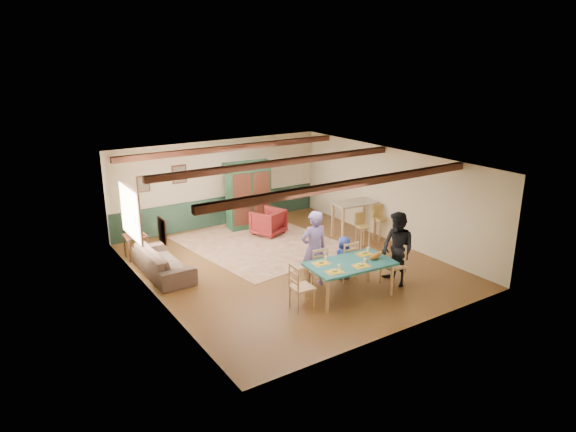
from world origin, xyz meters
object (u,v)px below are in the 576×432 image
person_woman (397,249)px  counter_table (354,219)px  armoire (248,195)px  bar_stool_left (363,231)px  table_lamp (133,224)px  cat (375,256)px  person_man (314,249)px  end_table (136,246)px  armchair (268,222)px  dining_chair_end_right (393,265)px  dining_chair_far_right (346,260)px  person_child (344,258)px  dining_chair_end_left (302,286)px  sofa (163,262)px  bar_stool_right (381,223)px  dining_chair_far_left (315,267)px  dining_table (349,279)px

person_woman → counter_table: person_woman is taller
armoire → bar_stool_left: 3.82m
table_lamp → cat: bearing=-52.1°
person_man → end_table: size_ratio=2.78×
armchair → dining_chair_end_right: bearing=74.9°
person_woman → bar_stool_left: person_woman is taller
person_woman → dining_chair_far_right: bearing=-130.3°
person_child → bar_stool_left: bearing=-138.1°
person_child → counter_table: size_ratio=0.83×
dining_chair_far_right → dining_chair_end_left: bearing=24.9°
cat → sofa: bearing=140.0°
person_woman → table_lamp: 6.79m
dining_chair_end_right → bar_stool_left: size_ratio=1.01×
dining_chair_far_right → cat: 0.97m
person_woman → armoire: bearing=-166.7°
sofa → bar_stool_left: bearing=-103.9°
person_man → counter_table: bearing=-140.1°
end_table → bar_stool_right: bar_stool_right is taller
sofa → table_lamp: bearing=9.7°
person_woman → bar_stool_right: (1.76, 2.45, -0.36)m
sofa → bar_stool_right: bearing=-100.5°
dining_chair_end_right → person_child: bearing=-136.8°
dining_chair_far_left → person_child: 0.85m
dining_chair_far_left → dining_chair_end_left: size_ratio=1.00×
dining_chair_end_right → cat: bearing=-80.5°
dining_table → bar_stool_left: 3.12m
armchair → end_table: 3.95m
table_lamp → bar_stool_right: 6.89m
dining_table → armchair: dining_table is taller
end_table → table_lamp: 0.63m
dining_chair_far_left → armchair: bearing=-100.0°
person_man → cat: (0.93, -1.03, -0.02)m
dining_table → person_man: 1.08m
sofa → counter_table: bearing=-94.6°
dining_table → sofa: size_ratio=0.86×
person_child → table_lamp: (-3.81, 4.03, 0.43)m
dining_chair_end_right → end_table: bearing=-132.9°
cat → sofa: size_ratio=0.17×
table_lamp → bar_stool_left: size_ratio=0.61×
person_man → person_child: size_ratio=1.72×
person_woman → end_table: person_woman is taller
armchair → end_table: (-3.94, 0.27, -0.06)m
end_table → person_woman: bearing=-46.9°
dining_table → bar_stool_right: 3.88m
dining_chair_far_left → cat: (0.94, -0.95, 0.39)m
person_man → end_table: bearing=-48.7°
dining_chair_far_left → bar_stool_left: bearing=-147.9°
cat → end_table: cat is taller
person_man → bar_stool_right: person_man is taller
person_child → person_man: bearing=0.0°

